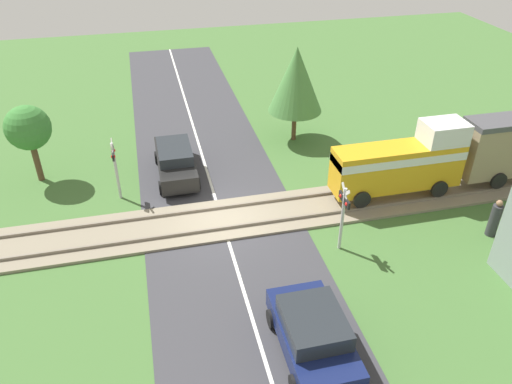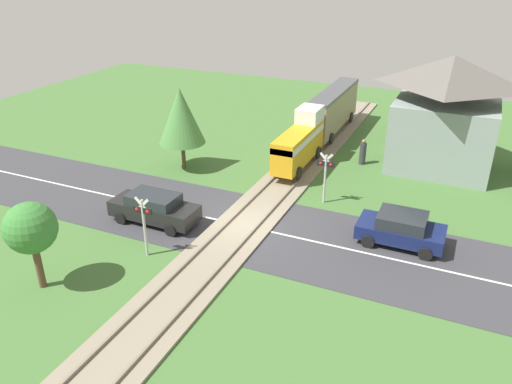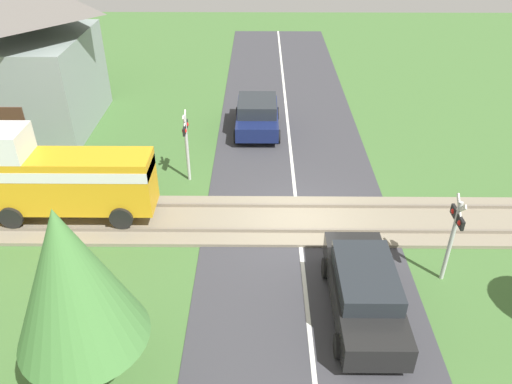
% 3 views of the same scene
% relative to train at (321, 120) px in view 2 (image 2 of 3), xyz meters
% --- Properties ---
extents(ground_plane, '(60.00, 60.00, 0.00)m').
position_rel_train_xyz_m(ground_plane, '(0.00, -12.08, -1.87)').
color(ground_plane, '#426B33').
extents(road_surface, '(48.00, 6.40, 0.02)m').
position_rel_train_xyz_m(road_surface, '(0.00, -12.08, -1.86)').
color(road_surface, '#38383D').
rests_on(road_surface, ground_plane).
extents(track_bed, '(2.80, 48.00, 0.24)m').
position_rel_train_xyz_m(track_bed, '(0.00, -12.08, -1.80)').
color(track_bed, gray).
rests_on(track_bed, ground_plane).
extents(train, '(1.58, 14.26, 3.18)m').
position_rel_train_xyz_m(train, '(0.00, 0.00, 0.00)').
color(train, gold).
rests_on(train, track_bed).
extents(car_near_crossing, '(4.39, 1.81, 1.52)m').
position_rel_train_xyz_m(car_near_crossing, '(-4.11, -13.52, -1.07)').
color(car_near_crossing, black).
rests_on(car_near_crossing, ground_plane).
extents(car_far_side, '(3.81, 2.03, 1.50)m').
position_rel_train_xyz_m(car_far_side, '(7.12, -10.64, -1.09)').
color(car_far_side, '#141E4C').
rests_on(car_far_side, ground_plane).
extents(crossing_signal_west_approach, '(0.90, 0.18, 2.80)m').
position_rel_train_xyz_m(crossing_signal_west_approach, '(-2.75, -16.11, -0.07)').
color(crossing_signal_west_approach, '#B7B7B7').
rests_on(crossing_signal_west_approach, ground_plane).
extents(crossing_signal_east_approach, '(0.90, 0.18, 2.80)m').
position_rel_train_xyz_m(crossing_signal_east_approach, '(2.75, -8.05, -0.07)').
color(crossing_signal_east_approach, '#B7B7B7').
rests_on(crossing_signal_east_approach, ground_plane).
extents(station_building, '(6.22, 5.24, 6.79)m').
position_rel_train_xyz_m(station_building, '(7.69, -0.66, 1.47)').
color(station_building, gray).
rests_on(station_building, ground_plane).
extents(pedestrian_by_station, '(0.40, 0.40, 1.61)m').
position_rel_train_xyz_m(pedestrian_by_station, '(3.34, -1.93, -1.14)').
color(pedestrian_by_station, '#333338').
rests_on(pedestrian_by_station, ground_plane).
extents(tree_roadside_hedge, '(2.76, 2.76, 4.98)m').
position_rel_train_xyz_m(tree_roadside_hedge, '(-6.45, -7.05, 1.44)').
color(tree_roadside_hedge, brown).
rests_on(tree_roadside_hedge, ground_plane).
extents(tree_beyond_track, '(1.99, 1.99, 3.64)m').
position_rel_train_xyz_m(tree_beyond_track, '(-5.19, -19.69, 0.75)').
color(tree_beyond_track, brown).
rests_on(tree_beyond_track, ground_plane).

